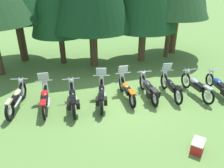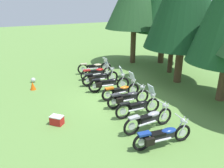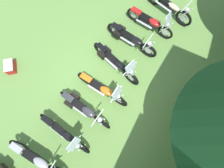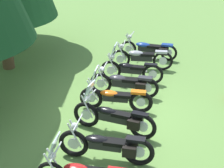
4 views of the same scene
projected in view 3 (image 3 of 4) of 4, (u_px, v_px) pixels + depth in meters
The scene contains 10 objects.
ground_plane at pixel (101, 89), 7.32m from camera, with size 80.00×80.00×0.00m, color #608C42.
motorcycle_0 at pixel (169, 7), 7.92m from camera, with size 0.82×2.36×1.03m.
motorcycle_1 at pixel (150, 22), 7.68m from camera, with size 0.69×2.21×1.35m.
motorcycle_2 at pixel (131, 39), 7.46m from camera, with size 0.73×2.35×1.03m.
motorcycle_3 at pixel (115, 62), 7.13m from camera, with size 0.92×2.33×1.39m.
motorcycle_4 at pixel (102, 89), 6.85m from camera, with size 0.70×2.21×1.36m.
motorcycle_5 at pixel (83, 109), 6.62m from camera, with size 0.71×2.25×1.01m.
motorcycle_6 at pixel (65, 133), 6.36m from camera, with size 0.62×2.21×1.38m.
motorcycle_7 at pixel (38, 159), 6.11m from camera, with size 0.73×2.34×1.02m.
picnic_cooler at pixel (10, 67), 7.39m from camera, with size 0.62×0.61×0.38m.
Camera 3 is at (1.49, 1.39, 7.05)m, focal length 29.79 mm.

